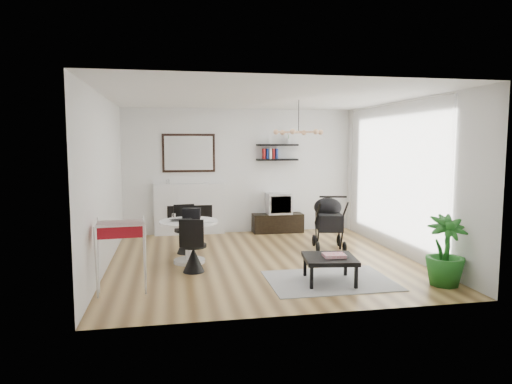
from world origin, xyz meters
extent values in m
plane|color=brown|center=(0.00, 0.00, 0.00)|extent=(5.00, 5.00, 0.00)
plane|color=white|center=(0.00, 0.00, 2.70)|extent=(5.00, 5.00, 0.00)
plane|color=white|center=(0.00, 2.50, 1.35)|extent=(5.00, 0.00, 5.00)
plane|color=white|center=(-2.50, 0.00, 1.35)|extent=(0.00, 5.00, 5.00)
plane|color=white|center=(2.50, 0.00, 1.35)|extent=(0.00, 5.00, 5.00)
cube|color=white|center=(2.40, 0.20, 1.35)|extent=(0.04, 3.60, 2.60)
cube|color=white|center=(-1.10, 2.42, 0.55)|extent=(1.50, 0.15, 1.10)
cube|color=black|center=(-1.10, 2.36, 0.48)|extent=(0.95, 0.06, 0.32)
cube|color=black|center=(-1.10, 2.48, 1.75)|extent=(1.12, 0.03, 0.82)
cube|color=white|center=(-1.10, 2.46, 1.75)|extent=(1.02, 0.01, 0.72)
cube|color=black|center=(0.81, 2.37, 1.60)|extent=(0.90, 0.25, 0.04)
cube|color=black|center=(0.81, 2.37, 1.92)|extent=(0.90, 0.25, 0.04)
cube|color=black|center=(0.81, 2.30, 0.21)|extent=(1.11, 0.39, 0.41)
cube|color=silver|center=(0.83, 2.30, 0.64)|extent=(0.52, 0.46, 0.46)
cube|color=black|center=(0.83, 2.07, 0.64)|extent=(0.45, 0.01, 0.37)
cylinder|color=white|center=(-1.21, 0.06, 0.03)|extent=(0.51, 0.51, 0.06)
cylinder|color=white|center=(-1.21, 0.06, 0.36)|extent=(0.13, 0.13, 0.61)
cylinder|color=white|center=(-1.21, 0.06, 0.68)|extent=(0.96, 0.96, 0.04)
imported|color=black|center=(-1.32, 0.02, 0.71)|extent=(0.40, 0.31, 0.03)
cube|color=black|center=(-1.16, 0.27, 0.79)|extent=(0.32, 0.22, 0.18)
cube|color=silver|center=(-1.01, -0.07, 0.70)|extent=(0.36, 0.31, 0.01)
cylinder|color=white|center=(-1.45, 0.21, 0.75)|extent=(0.06, 0.06, 0.11)
cylinder|color=black|center=(-1.24, 0.73, 0.42)|extent=(0.41, 0.41, 0.05)
cone|color=black|center=(-1.24, 0.73, 0.19)|extent=(0.33, 0.33, 0.39)
cube|color=black|center=(-1.26, 0.91, 0.65)|extent=(0.37, 0.09, 0.42)
cylinder|color=black|center=(-1.17, -0.50, 0.41)|extent=(0.40, 0.40, 0.05)
cone|color=black|center=(-1.17, -0.50, 0.19)|extent=(0.33, 0.33, 0.38)
cube|color=black|center=(-1.20, -0.68, 0.64)|extent=(0.36, 0.10, 0.41)
cube|color=maroon|center=(-2.14, -1.34, 0.85)|extent=(0.58, 0.36, 0.15)
cube|color=black|center=(1.37, 0.56, 0.52)|extent=(0.55, 0.72, 0.30)
ellipsoid|color=black|center=(1.41, 0.75, 0.76)|extent=(0.52, 0.52, 0.37)
cylinder|color=black|center=(1.29, 0.15, 1.03)|extent=(0.47, 0.12, 0.03)
torus|color=black|center=(1.20, 0.90, 0.10)|extent=(0.10, 0.23, 0.23)
torus|color=black|center=(1.67, 0.81, 0.10)|extent=(0.10, 0.23, 0.23)
torus|color=black|center=(1.08, 0.30, 0.10)|extent=(0.10, 0.23, 0.23)
torus|color=black|center=(1.55, 0.21, 0.10)|extent=(0.10, 0.23, 0.23)
cube|color=#A5A5A5|center=(0.72, -1.32, 0.01)|extent=(1.76, 1.27, 0.01)
cube|color=black|center=(0.69, -1.40, 0.34)|extent=(0.80, 0.80, 0.06)
cube|color=black|center=(0.35, -1.65, 0.16)|extent=(0.04, 0.04, 0.30)
cube|color=black|center=(0.94, -1.74, 0.16)|extent=(0.04, 0.04, 0.30)
cube|color=black|center=(0.43, -1.05, 0.16)|extent=(0.04, 0.04, 0.30)
cube|color=black|center=(1.03, -1.14, 0.16)|extent=(0.04, 0.04, 0.30)
cube|color=#D53551|center=(0.75, -1.42, 0.40)|extent=(0.32, 0.26, 0.04)
imported|color=#1D631C|center=(2.22, -1.80, 0.49)|extent=(0.59, 0.59, 0.97)
camera|label=1|loc=(-1.48, -7.36, 1.96)|focal=32.00mm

